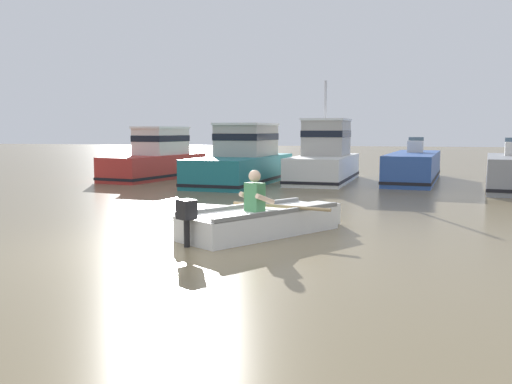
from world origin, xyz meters
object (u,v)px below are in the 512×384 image
object	(u,v)px
moored_boat_teal	(243,161)
moored_boat_white	(325,158)
rowboat_with_person	(264,220)
moored_boat_red	(157,159)
moored_boat_blue	(414,168)

from	to	relation	value
moored_boat_teal	moored_boat_white	bearing A→B (deg)	26.19
rowboat_with_person	moored_boat_teal	size ratio (longest dim) A/B	0.54
moored_boat_red	moored_boat_blue	size ratio (longest dim) A/B	0.82
rowboat_with_person	moored_boat_blue	distance (m)	12.12
rowboat_with_person	moored_boat_teal	world-z (taller)	moored_boat_teal
moored_boat_teal	moored_boat_white	world-z (taller)	moored_boat_white
moored_boat_teal	moored_boat_blue	size ratio (longest dim) A/B	0.96
moored_boat_red	moored_boat_teal	distance (m)	3.93
moored_boat_red	rowboat_with_person	bearing A→B (deg)	-57.18
moored_boat_red	moored_boat_teal	world-z (taller)	moored_boat_teal
moored_boat_white	moored_boat_blue	xyz separation A→B (m)	(3.23, 0.74, -0.35)
moored_boat_teal	moored_boat_white	xyz separation A→B (m)	(2.79, 1.37, 0.06)
moored_boat_teal	rowboat_with_person	bearing A→B (deg)	-72.63
moored_boat_red	moored_boat_white	xyz separation A→B (m)	(6.60, 0.41, 0.10)
rowboat_with_person	moored_boat_white	world-z (taller)	moored_boat_white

